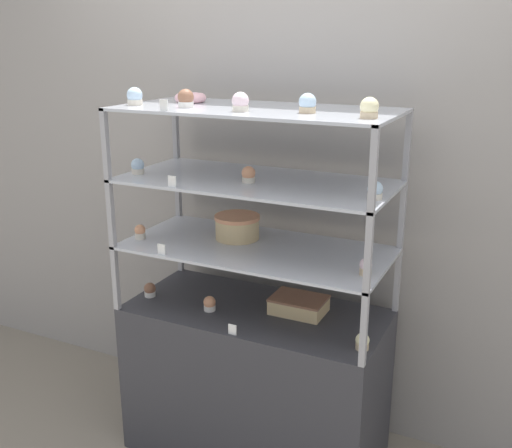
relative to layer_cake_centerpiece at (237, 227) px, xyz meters
The scene contains 26 objects.
ground_plane 1.08m from the layer_cake_centerpiece, 28.54° to the right, with size 20.00×20.00×0.00m, color gray.
back_wall 0.44m from the layer_cake_centerpiece, 70.17° to the left, with size 8.00×0.05×2.60m.
display_base 0.72m from the layer_cake_centerpiece, 28.54° to the right, with size 1.14×0.54×0.72m.
display_riser_lower 0.16m from the layer_cake_centerpiece, 28.54° to the right, with size 1.14×0.54×0.29m.
display_riser_middle 0.26m from the layer_cake_centerpiece, 28.54° to the right, with size 1.14×0.54×0.29m.
display_riser_upper 0.54m from the layer_cake_centerpiece, 28.54° to the right, with size 1.14×0.54×0.29m.
layer_cake_centerpiece is the anchor object (origin of this frame).
sheet_cake_frosted 0.44m from the layer_cake_centerpiece, ahead, with size 0.24×0.17×0.07m.
cupcake_0 0.52m from the layer_cake_centerpiece, 158.25° to the right, with size 0.05×0.05×0.07m.
cupcake_1 0.36m from the layer_cake_centerpiece, 108.96° to the right, with size 0.05×0.05×0.07m.
cupcake_2 0.75m from the layer_cake_centerpiece, 17.66° to the right, with size 0.05×0.05×0.07m.
price_tag_0 0.48m from the layer_cake_centerpiece, 66.24° to the right, with size 0.04×0.00×0.04m.
cupcake_3 0.43m from the layer_cake_centerpiece, 153.57° to the right, with size 0.05×0.05×0.07m.
cupcake_4 0.66m from the layer_cake_centerpiece, 15.21° to the right, with size 0.05×0.05×0.07m.
price_tag_1 0.37m from the layer_cake_centerpiece, 120.29° to the right, with size 0.04×0.00×0.04m.
cupcake_5 0.51m from the layer_cake_centerpiece, 155.00° to the right, with size 0.06×0.06×0.07m.
cupcake_6 0.32m from the layer_cake_centerpiece, 45.89° to the right, with size 0.06×0.06×0.07m.
cupcake_7 0.72m from the layer_cake_centerpiece, 13.72° to the right, with size 0.06×0.06×0.07m.
price_tag_2 0.43m from the layer_cake_centerpiece, 110.58° to the right, with size 0.04×0.00×0.04m.
cupcake_8 0.71m from the layer_cake_centerpiece, 153.21° to the right, with size 0.07×0.07×0.07m.
cupcake_9 0.61m from the layer_cake_centerpiece, 128.32° to the right, with size 0.07×0.07×0.07m.
cupcake_10 0.62m from the layer_cake_centerpiece, 59.15° to the right, with size 0.07×0.07×0.07m.
cupcake_11 0.69m from the layer_cake_centerpiece, 20.13° to the right, with size 0.07×0.07×0.07m.
cupcake_12 0.86m from the layer_cake_centerpiece, 17.05° to the right, with size 0.07×0.07×0.07m.
price_tag_3 0.66m from the layer_cake_centerpiece, 114.15° to the right, with size 0.04×0.00×0.04m.
donut_glazed 0.60m from the layer_cake_centerpiece, behind, with size 0.14×0.14×0.04m.
Camera 1 is at (1.05, -2.18, 1.87)m, focal length 42.00 mm.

